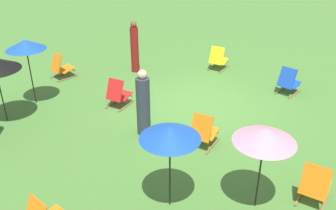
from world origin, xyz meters
name	(u,v)px	position (x,y,z in m)	size (l,w,h in m)	color
ground_plane	(198,107)	(0.00, 0.00, 0.00)	(40.00, 40.00, 0.00)	#477A33
deckchair_1	(315,185)	(-3.98, 1.39, 0.37)	(0.63, 0.85, 0.83)	olive
deckchair_2	(61,67)	(4.52, 1.57, 0.37)	(0.49, 0.77, 0.83)	olive
deckchair_4	(118,94)	(1.62, 1.52, 0.37)	(0.67, 0.86, 0.83)	olive
deckchair_5	(288,82)	(-1.33, -2.55, 0.37)	(0.50, 0.77, 0.83)	olive
deckchair_7	(218,59)	(1.34, -2.61, 0.37)	(0.64, 0.85, 0.83)	olive
deckchair_9	(204,131)	(-1.33, 1.38, 0.37)	(0.66, 0.86, 0.83)	olive
umbrella_0	(265,135)	(-3.29, 2.25, 1.53)	(1.07, 1.07, 1.66)	black
umbrella_1	(25,45)	(3.47, 3.06, 1.72)	(1.06, 1.06, 1.85)	black
umbrella_2	(170,133)	(-2.15, 3.33, 1.56)	(1.06, 1.06, 1.68)	black
person_1	(143,105)	(0.06, 1.98, 0.78)	(0.47, 0.47, 1.66)	#333847
person_2	(135,48)	(3.24, -0.50, 0.83)	(0.38, 0.38, 1.73)	maroon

